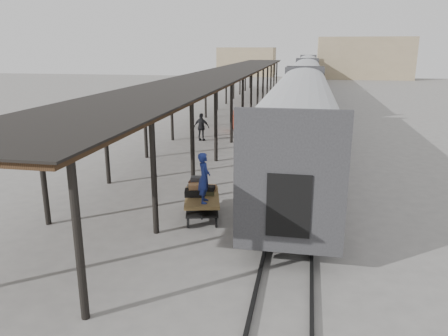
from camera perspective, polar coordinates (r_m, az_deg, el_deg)
name	(u,v)px	position (r m, az deg, el deg)	size (l,w,h in m)	color
ground	(207,214)	(16.83, -2.18, -6.08)	(160.00, 160.00, 0.00)	slate
train	(306,80)	(49.15, 10.61, 11.23)	(3.45, 76.01, 4.01)	silver
canopy	(230,72)	(39.91, 0.81, 12.42)	(4.90, 64.30, 4.15)	#422B19
rails	(304,104)	(49.61, 10.47, 8.22)	(1.54, 150.00, 0.12)	black
building_far	(363,58)	(93.84, 17.76, 13.53)	(18.00, 10.00, 8.00)	tan
building_left	(247,62)	(98.23, 3.01, 13.70)	(12.00, 8.00, 6.00)	tan
baggage_cart	(202,201)	(16.34, -2.89, -4.34)	(1.78, 2.63, 0.86)	olive
suitcase_stack	(199,188)	(16.50, -3.30, -2.56)	(1.17, 1.24, 0.59)	#3B3B3E
luggage_tug	(240,122)	(33.35, 2.08, 6.02)	(1.36, 1.84, 1.47)	maroon
porter	(204,178)	(15.33, -2.61, -1.30)	(0.66, 0.43, 1.81)	navy
pedestrian	(202,127)	(29.73, -2.94, 5.36)	(1.10, 0.46, 1.88)	black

